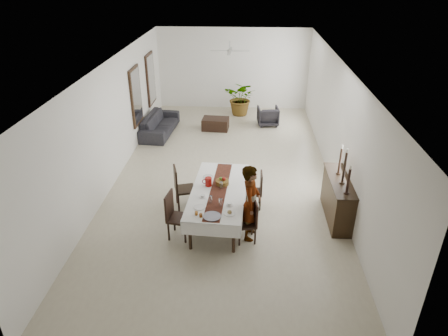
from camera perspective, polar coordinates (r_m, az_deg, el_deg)
floor at (r=11.40m, az=-0.01°, el=-1.11°), size 6.00×12.00×0.00m
ceiling at (r=10.26m, az=-0.01°, el=14.77°), size 6.00×12.00×0.02m
wall_back at (r=16.46m, az=1.30°, el=13.97°), size 6.00×0.02×3.20m
wall_front at (r=5.59m, az=-3.89°, el=-16.38°), size 6.00×0.02×3.20m
wall_left at (r=11.30m, az=-15.48°, el=6.51°), size 0.02×12.00×3.20m
wall_right at (r=10.97m, az=15.91°, el=5.83°), size 0.02×12.00×3.20m
dining_table_top at (r=9.19m, az=-0.76°, el=-3.32°), size 1.17×2.55×0.05m
table_leg_fl at (r=8.50m, az=-4.87°, el=-9.49°), size 0.08×0.08×0.73m
table_leg_fr at (r=8.39m, az=1.39°, el=-9.95°), size 0.08×0.08×0.73m
table_leg_bl at (r=10.46m, az=-2.42°, el=-1.68°), size 0.08×0.08×0.73m
table_leg_br at (r=10.37m, az=2.60°, el=-1.96°), size 0.08×0.08×0.73m
tablecloth_top at (r=9.17m, az=-0.76°, el=-3.15°), size 1.37×2.75×0.01m
tablecloth_drape_left at (r=9.34m, az=-4.48°, el=-3.72°), size 0.15×2.69×0.31m
tablecloth_drape_right at (r=9.20m, az=3.03°, el=-4.18°), size 0.15×2.69×0.31m
tablecloth_drape_near at (r=8.15m, az=-1.94°, el=-8.86°), size 1.23×0.08×0.31m
tablecloth_drape_far at (r=10.41m, az=0.17°, el=-0.12°), size 1.23×0.08×0.31m
table_runner at (r=9.17m, az=-0.76°, el=-3.11°), size 0.50×2.62×0.00m
red_pitcher at (r=9.28m, az=-2.24°, el=-1.98°), size 0.16×0.16×0.21m
pitcher_handle at (r=9.30m, az=-2.78°, el=-1.95°), size 0.13×0.03×0.13m
wine_glass_near at (r=8.54m, az=-0.50°, el=-4.96°), size 0.07×0.07×0.18m
wine_glass_mid at (r=8.65m, az=-1.93°, el=-4.50°), size 0.07×0.07×0.18m
wine_glass_far at (r=9.16m, az=-0.40°, el=-2.49°), size 0.07×0.07×0.18m
teacup_right at (r=8.59m, az=0.79°, el=-5.18°), size 0.09×0.09×0.06m
saucer_right at (r=8.61m, az=0.79°, el=-5.32°), size 0.16×0.16×0.01m
teacup_left at (r=8.88m, az=-3.06°, el=-4.02°), size 0.09×0.09×0.06m
saucer_left at (r=8.90m, az=-3.06°, el=-4.15°), size 0.16×0.16×0.01m
plate_near_right at (r=8.34m, az=0.79°, el=-6.48°), size 0.25×0.25×0.02m
bread_near_right at (r=8.33m, az=0.79°, el=-6.32°), size 0.09×0.09×0.09m
plate_near_left at (r=8.55m, az=-3.51°, el=-5.60°), size 0.25×0.25×0.02m
plate_far_left at (r=9.70m, az=-2.29°, el=-1.24°), size 0.25×0.25×0.02m
serving_tray at (r=8.25m, az=-1.72°, el=-6.91°), size 0.38×0.38×0.02m
jam_jar_a at (r=8.24m, az=-3.34°, el=-6.76°), size 0.07×0.07×0.08m
jam_jar_b at (r=8.31m, az=-3.98°, el=-6.47°), size 0.07×0.07×0.08m
fruit_basket at (r=9.36m, az=-0.24°, el=-2.05°), size 0.31×0.31×0.10m
fruit_red at (r=9.34m, az=-0.04°, el=-1.58°), size 0.09×0.09×0.09m
fruit_green at (r=9.35m, az=-0.48°, el=-1.53°), size 0.08×0.08×0.08m
chair_right_near_seat at (r=8.69m, az=3.19°, el=-7.93°), size 0.49×0.49×0.05m
chair_right_near_leg_fl at (r=8.72m, az=4.47°, el=-9.71°), size 0.05×0.05×0.41m
chair_right_near_leg_fr at (r=8.98m, az=4.04°, el=-8.41°), size 0.05×0.05×0.41m
chair_right_near_leg_bl at (r=8.66m, az=2.23°, el=-9.91°), size 0.05×0.05×0.41m
chair_right_near_leg_br at (r=8.93m, az=1.87°, el=-8.59°), size 0.05×0.05×0.41m
chair_right_near_back at (r=8.56m, az=4.49°, el=-6.28°), size 0.11×0.42×0.53m
chair_right_far_seat at (r=9.83m, az=4.22°, el=-3.45°), size 0.41×0.41×0.05m
chair_right_far_leg_fl at (r=9.81m, az=5.16°, el=-5.07°), size 0.04×0.04×0.40m
chair_right_far_leg_fr at (r=10.09m, az=5.08°, el=-4.06°), size 0.04×0.04×0.40m
chair_right_far_leg_bl at (r=9.80m, az=3.24°, el=-5.05°), size 0.04×0.04×0.40m
chair_right_far_leg_br at (r=10.08m, az=3.21°, el=-4.04°), size 0.04×0.04×0.40m
chair_right_far_back at (r=9.70m, az=5.35°, el=-2.08°), size 0.05×0.40×0.51m
chair_left_near_seat at (r=8.81m, az=-6.45°, el=-7.16°), size 0.53×0.53×0.05m
chair_left_near_leg_fl at (r=9.15m, az=-7.11°, el=-7.65°), size 0.05×0.05×0.45m
chair_left_near_leg_fr at (r=8.87m, az=-7.91°, el=-9.00°), size 0.05×0.05×0.45m
chair_left_near_leg_bl at (r=9.05m, az=-4.84°, el=-7.98°), size 0.05×0.05×0.45m
chair_left_near_leg_br at (r=8.76m, az=-5.58°, el=-9.37°), size 0.05×0.05×0.45m
chair_left_near_back at (r=8.70m, az=-7.86°, el=-5.27°), size 0.12×0.46×0.58m
chair_left_far_seat at (r=9.83m, az=-5.61°, el=-3.05°), size 0.58×0.58×0.05m
chair_left_far_leg_fl at (r=10.11m, az=-6.76°, el=-3.88°), size 0.06×0.06×0.46m
chair_left_far_leg_fr at (r=9.79m, az=-6.49°, el=-5.02°), size 0.06×0.06×0.46m
chair_left_far_leg_bl at (r=10.15m, az=-4.63°, el=-3.64°), size 0.06×0.06×0.46m
chair_left_far_leg_br at (r=9.83m, az=-4.29°, el=-4.77°), size 0.06×0.06×0.46m
chair_left_far_back at (r=9.66m, az=-6.93°, el=-1.57°), size 0.17×0.46×0.59m
woman at (r=8.57m, az=3.85°, el=-4.96°), size 0.50×0.69×1.75m
sideboard_body at (r=9.73m, az=15.91°, el=-4.35°), size 0.45×1.67×1.00m
sideboard_top at (r=9.47m, az=16.30°, el=-1.68°), size 0.49×1.74×0.03m
candlestick_near_base at (r=8.94m, az=17.08°, el=-3.41°), size 0.11×0.11×0.03m
candlestick_near_shaft at (r=8.80m, az=17.34°, el=-1.76°), size 0.06×0.06×0.56m
candlestick_near_candle at (r=8.65m, az=17.64°, el=0.11°), size 0.04×0.04×0.09m
candlestick_mid_base at (r=9.31m, az=16.53°, el=-2.01°), size 0.11×0.11×0.03m
candlestick_mid_shaft at (r=9.14m, az=16.84°, el=0.06°), size 0.06×0.06×0.72m
candlestick_mid_candle at (r=8.97m, az=17.19°, el=2.37°), size 0.04×0.04×0.09m
candlestick_far_base at (r=9.69m, az=16.02°, el=-0.71°), size 0.11×0.11×0.03m
candlestick_far_shaft at (r=9.55m, az=16.26°, el=1.00°), size 0.06×0.06×0.61m
candlestick_far_candle at (r=9.41m, az=16.54°, el=2.91°), size 0.04×0.04×0.09m
sofa at (r=14.34m, az=-9.16°, el=6.22°), size 1.06×2.33×0.66m
armchair at (r=14.99m, az=6.29°, el=7.40°), size 0.81×0.83×0.69m
coffee_table at (r=14.53m, az=-1.22°, el=6.33°), size 0.98×0.69×0.41m
potted_plant at (r=15.85m, az=2.51°, el=9.96°), size 1.51×1.41×1.36m
mirror_frame_near at (r=13.27m, az=-12.47°, el=9.97°), size 0.06×1.05×1.85m
mirror_glass_near at (r=13.26m, az=-12.32°, el=9.97°), size 0.01×0.90×1.70m
mirror_frame_far at (r=15.22m, az=-10.45°, el=12.40°), size 0.06×1.05×1.85m
mirror_glass_far at (r=15.22m, az=-10.32°, el=12.40°), size 0.01×0.90×1.70m
fan_rod at (r=13.21m, az=0.82°, el=17.23°), size 0.04×0.04×0.20m
fan_hub at (r=13.25m, az=0.81°, el=16.38°), size 0.16×0.16×0.08m
fan_blade_n at (r=13.59m, az=0.89°, el=16.67°), size 0.10×0.55×0.01m
fan_blade_s at (r=12.91m, az=0.73°, el=16.08°), size 0.10×0.55×0.01m
fan_blade_e at (r=13.24m, az=2.39°, el=16.35°), size 0.55×0.10×0.01m
fan_blade_w at (r=13.27m, az=-0.76°, el=16.40°), size 0.55×0.10×0.01m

